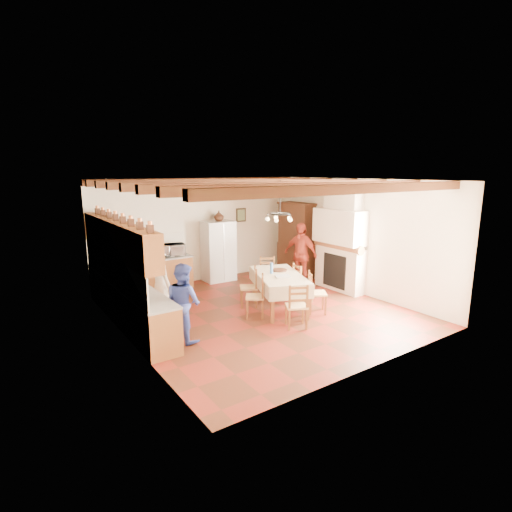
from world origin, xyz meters
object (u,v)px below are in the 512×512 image
Objects in this scene: hutch at (296,240)px; chair_right_near at (317,292)px; dining_table at (279,278)px; person_woman_red at (300,254)px; person_woman_blue at (183,302)px; refrigerator at (218,251)px; chair_left_far at (249,287)px; chair_left_near at (255,296)px; chair_end_far at (268,275)px; microwave at (174,250)px; person_man at (161,287)px; chair_end_near at (297,305)px; chair_right_far at (303,283)px.

hutch is 2.35× the size of chair_right_near.
dining_table is 2.14m from person_woman_red.
person_woman_blue reaches higher than chair_right_near.
person_woman_red is (1.65, -1.79, 0.01)m from refrigerator.
chair_right_near is (0.56, -0.70, -0.28)m from dining_table.
chair_left_far is 0.63× the size of person_woman_blue.
chair_left_far is 1.64m from chair_right_near.
dining_table is 0.81m from chair_left_near.
hutch is at bearing 130.69° from person_woman_red.
chair_left_far reaches higher than dining_table.
person_woman_blue is 4.60m from person_woman_red.
chair_end_far is at bearing 66.00° from dining_table.
microwave is at bearing -136.69° from person_woman_red.
chair_right_near is at bearing 68.91° from chair_left_far.
chair_left_near is (-0.82, -3.15, -0.40)m from refrigerator.
chair_left_far is 0.59× the size of person_man.
chair_end_near is at bearing -94.48° from refrigerator.
chair_end_near is 1.00× the size of chair_end_far.
chair_left_far is 1.38m from chair_right_far.
chair_left_far is at bearing -100.53° from refrigerator.
chair_end_near reaches higher than dining_table.
chair_left_far is 2.68m from microwave.
hutch is at bearing -91.85° from person_man.
hutch is 3.81× the size of microwave.
microwave is (-2.13, 2.95, 0.58)m from chair_right_far.
hutch reaches higher than person_woman_blue.
chair_right_near is at bearing 101.01° from chair_left_near.
chair_left_far is (0.28, 0.68, 0.00)m from chair_left_near.
chair_end_near is 0.59× the size of person_man.
person_man is at bearing -13.49° from person_woman_blue.
chair_left_near and chair_end_far have the same top height.
chair_right_far is 0.63× the size of person_woman_blue.
chair_left_far is 1.00× the size of chair_end_far.
person_woman_red is at bearing -45.39° from refrigerator.
person_man is 1.07× the size of person_woman_blue.
chair_left_near is 2.85m from person_woman_red.
chair_left_far is at bearing -60.87° from microwave.
chair_end_near is 2.44m from chair_end_far.
refrigerator is 1.98m from chair_end_far.
chair_left_far and chair_end_near have the same top height.
person_woman_red is at bearing 3.23° from chair_right_near.
chair_end_near is 1.62× the size of microwave.
chair_end_near is at bearing -132.31° from hutch.
refrigerator is 3.80m from chair_right_near.
chair_right_far is 1.10m from chair_end_far.
person_woman_red is at bearing 136.94° from chair_left_far.
chair_right_far is at bearing -128.56° from hutch.
chair_left_near is at bearing -172.21° from dining_table.
dining_table is at bearing -122.84° from person_man.
person_woman_blue reaches higher than microwave.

